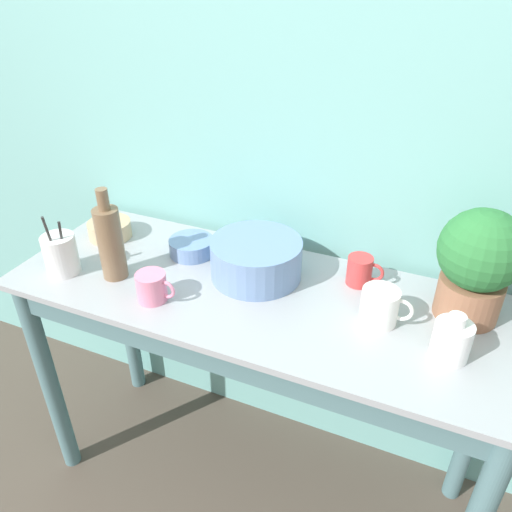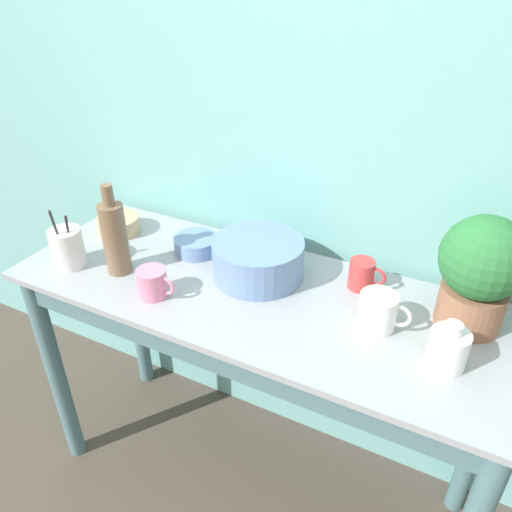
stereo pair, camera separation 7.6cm
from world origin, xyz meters
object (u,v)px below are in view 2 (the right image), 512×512
bottle_tall (115,237)px  utensil_cup (68,248)px  potted_plant (480,270)px  mug_white (378,312)px  bowl_small_tan (118,225)px  bowl_small_blue (196,244)px  mug_red (362,274)px  bottle_short (448,348)px  mug_pink (153,283)px  bowl_wash_large (258,259)px

bottle_tall → utensil_cup: size_ratio=1.39×
potted_plant → mug_white: bearing=-149.5°
bowl_small_tan → utensil_cup: (0.01, -0.23, 0.03)m
potted_plant → bowl_small_blue: (-0.83, -0.02, -0.14)m
mug_white → bottle_tall: bearing=-172.9°
bowl_small_tan → mug_red: bearing=4.2°
bottle_short → mug_pink: (-0.78, -0.09, -0.01)m
mug_pink → mug_red: bearing=30.8°
bottle_tall → mug_red: bearing=20.1°
bottle_short → bowl_small_blue: bottle_short is taller
potted_plant → utensil_cup: (-1.14, -0.26, -0.11)m
potted_plant → mug_red: potted_plant is taller
mug_red → mug_pink: (-0.51, -0.31, -0.00)m
mug_pink → mug_white: size_ratio=0.87×
mug_red → bowl_small_tan: 0.85m
mug_pink → bowl_small_tan: size_ratio=0.82×
bottle_tall → mug_pink: (0.17, -0.06, -0.08)m
mug_pink → utensil_cup: utensil_cup is taller
mug_red → mug_white: 0.18m
mug_pink → bottle_short: bearing=6.3°
bowl_small_tan → utensil_cup: 0.24m
bowl_small_blue → bottle_tall: bearing=-126.3°
bowl_wash_large → mug_pink: size_ratio=2.30×
bottle_tall → mug_pink: 0.20m
bowl_wash_large → mug_red: bearing=15.4°
bottle_tall → potted_plant: bearing=12.5°
mug_white → bowl_small_blue: size_ratio=0.95×
mug_pink → bowl_small_blue: size_ratio=0.83×
bowl_small_tan → utensil_cup: bearing=-88.7°
bottle_tall → bowl_small_tan: (-0.16, 0.19, -0.09)m
potted_plant → utensil_cup: size_ratio=1.52×
bottle_tall → utensil_cup: bottle_tall is taller
mug_red → bowl_small_blue: (-0.54, -0.05, -0.02)m
potted_plant → utensil_cup: bearing=-167.0°
potted_plant → bowl_small_tan: bearing=-178.6°
mug_white → utensil_cup: 0.94m
mug_white → mug_pink: bearing=-165.9°
bowl_wash_large → utensil_cup: (-0.55, -0.21, 0.00)m
potted_plant → bowl_small_blue: 0.84m
mug_white → bowl_small_blue: 0.63m
bowl_small_blue → potted_plant: bearing=1.1°
bottle_tall → utensil_cup: 0.17m
potted_plant → mug_red: size_ratio=2.87×
bowl_wash_large → mug_pink: bowl_wash_large is taller
bottle_tall → mug_red: 0.73m
potted_plant → bowl_small_tan: 1.15m
potted_plant → mug_white: size_ratio=2.27×
mug_red → mug_white: bearing=-60.4°
bottle_short → bottle_tall: bearing=-178.1°
mug_red → utensil_cup: utensil_cup is taller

